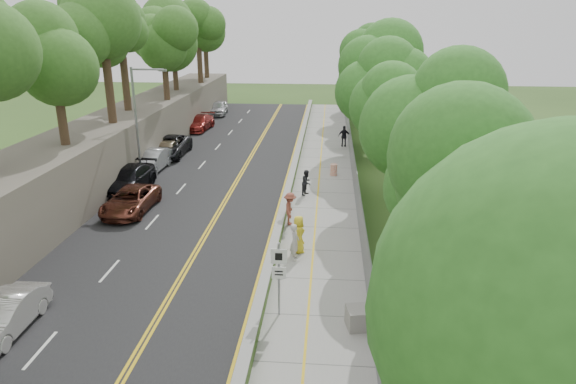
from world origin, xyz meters
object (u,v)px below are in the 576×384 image
at_px(car_2, 131,200).
at_px(painter_0, 298,234).
at_px(construction_barrel, 334,170).
at_px(car_1, 5,316).
at_px(streetlight, 139,116).
at_px(signpost, 279,271).
at_px(concrete_block, 363,317).
at_px(person_far, 344,136).

distance_m(car_2, painter_0, 11.50).
xyz_separation_m(construction_barrel, car_2, (-12.25, -8.46, 0.28)).
height_order(car_1, painter_0, painter_0).
height_order(streetlight, painter_0, streetlight).
relative_size(construction_barrel, car_2, 0.17).
bearing_deg(car_1, signpost, 10.39).
xyz_separation_m(concrete_block, car_1, (-13.30, -1.42, 0.28)).
xyz_separation_m(streetlight, signpost, (11.51, -17.02, -2.68)).
height_order(painter_0, person_far, painter_0).
relative_size(car_1, person_far, 2.22).
xyz_separation_m(concrete_block, person_far, (-0.10, 28.57, 0.55)).
bearing_deg(concrete_block, car_2, 140.02).
bearing_deg(signpost, construction_barrel, 83.40).
relative_size(signpost, person_far, 1.63).
bearing_deg(car_1, painter_0, 35.76).
bearing_deg(car_2, streetlight, 104.05).
bearing_deg(signpost, person_far, 83.57).
xyz_separation_m(construction_barrel, concrete_block, (1.05, -19.61, -0.03)).
bearing_deg(painter_0, streetlight, 23.73).
relative_size(concrete_block, car_2, 0.23).
bearing_deg(streetlight, painter_0, -43.34).
distance_m(signpost, car_2, 14.63).
bearing_deg(signpost, car_1, -168.69).
height_order(car_1, person_far, person_far).
bearing_deg(streetlight, car_1, -85.60).
relative_size(car_2, painter_0, 2.68).
bearing_deg(concrete_block, car_1, -173.93).
relative_size(painter_0, person_far, 1.01).
xyz_separation_m(signpost, construction_barrel, (2.20, 19.02, -1.49)).
bearing_deg(person_far, car_2, 50.66).
bearing_deg(car_1, streetlight, 93.48).
bearing_deg(person_far, painter_0, 80.76).
relative_size(signpost, car_1, 0.74).
bearing_deg(concrete_block, person_far, 90.20).
height_order(streetlight, concrete_block, streetlight).
relative_size(streetlight, construction_barrel, 9.38).
bearing_deg(painter_0, concrete_block, -178.81).
bearing_deg(car_2, signpost, -45.12).
height_order(signpost, construction_barrel, signpost).
xyz_separation_m(construction_barrel, person_far, (0.95, 8.96, 0.52)).
height_order(concrete_block, car_1, car_1).
bearing_deg(construction_barrel, streetlight, -171.70).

